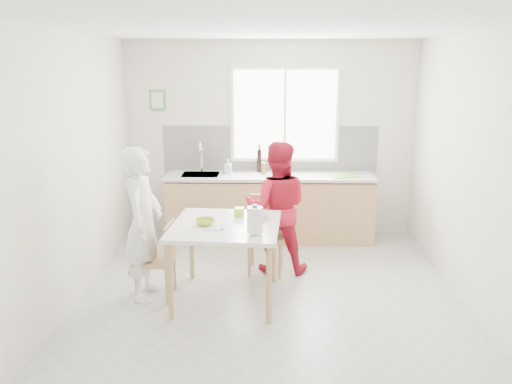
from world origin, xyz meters
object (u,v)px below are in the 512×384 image
(milk_jug, at_px, (255,219))
(person_white, at_px, (143,224))
(bowl_green, at_px, (205,222))
(dining_table, at_px, (226,232))
(person_red, at_px, (277,208))
(wine_bottle_b, at_px, (283,163))
(wine_bottle_a, at_px, (259,161))
(bowl_white, at_px, (258,215))
(chair_left, at_px, (161,257))
(chair_far, at_px, (266,230))

(milk_jug, bearing_deg, person_white, 166.63)
(bowl_green, distance_m, milk_jug, 0.58)
(dining_table, xyz_separation_m, person_red, (0.53, 0.77, 0.03))
(milk_jug, height_order, wine_bottle_b, wine_bottle_b)
(wine_bottle_a, height_order, wine_bottle_b, wine_bottle_a)
(milk_jug, bearing_deg, bowl_white, 92.60)
(milk_jug, relative_size, wine_bottle_a, 0.84)
(wine_bottle_a, bearing_deg, chair_left, -116.48)
(person_white, distance_m, bowl_green, 0.66)
(dining_table, bearing_deg, wine_bottle_a, 81.47)
(bowl_white, height_order, milk_jug, milk_jug)
(wine_bottle_a, bearing_deg, milk_jug, -90.07)
(bowl_white, bearing_deg, person_white, -171.78)
(bowl_green, bearing_deg, wine_bottle_a, 76.23)
(chair_far, bearing_deg, milk_jug, -91.35)
(person_red, bearing_deg, wine_bottle_b, -91.21)
(person_red, relative_size, milk_jug, 5.76)
(dining_table, distance_m, chair_far, 0.92)
(chair_left, bearing_deg, person_white, -90.00)
(person_white, bearing_deg, wine_bottle_a, -26.25)
(bowl_green, distance_m, bowl_white, 0.58)
(dining_table, distance_m, milk_jug, 0.49)
(chair_left, xyz_separation_m, chair_far, (1.09, 0.74, 0.05))
(chair_far, distance_m, wine_bottle_a, 1.39)
(person_white, height_order, bowl_white, person_white)
(milk_jug, xyz_separation_m, wine_bottle_b, (0.33, 2.25, 0.11))
(person_red, bearing_deg, wine_bottle_a, -76.12)
(person_red, relative_size, bowl_green, 8.07)
(bowl_white, distance_m, wine_bottle_b, 1.76)
(chair_far, height_order, bowl_white, chair_far)
(person_white, xyz_separation_m, milk_jug, (1.15, -0.36, 0.17))
(person_red, height_order, milk_jug, person_red)
(person_white, height_order, wine_bottle_a, person_white)
(dining_table, xyz_separation_m, person_white, (-0.85, 0.06, 0.06))
(chair_left, xyz_separation_m, person_white, (-0.16, 0.01, 0.35))
(dining_table, relative_size, chair_far, 1.27)
(person_red, bearing_deg, person_white, 31.41)
(chair_far, xyz_separation_m, wine_bottle_a, (-0.10, 1.25, 0.59))
(bowl_white, bearing_deg, bowl_green, -153.05)
(person_red, xyz_separation_m, wine_bottle_b, (0.11, 1.17, 0.30))
(dining_table, bearing_deg, milk_jug, -44.81)
(chair_left, relative_size, bowl_green, 4.22)
(person_white, xyz_separation_m, wine_bottle_b, (1.49, 1.89, 0.27))
(dining_table, bearing_deg, chair_left, 175.99)
(chair_far, distance_m, person_red, 0.30)
(chair_left, height_order, bowl_white, bowl_white)
(wine_bottle_a, bearing_deg, dining_table, -98.53)
(chair_left, xyz_separation_m, person_red, (1.21, 0.73, 0.33))
(bowl_green, bearing_deg, person_white, 171.61)
(person_white, distance_m, wine_bottle_a, 2.31)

